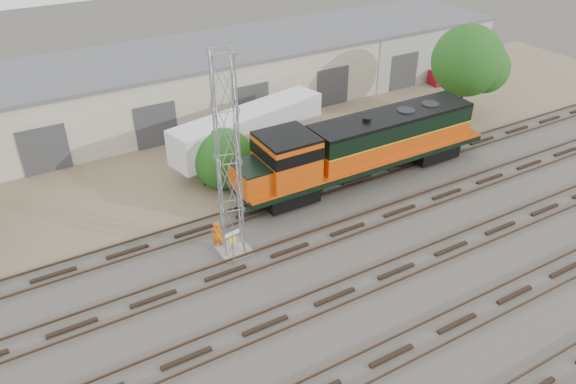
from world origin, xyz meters
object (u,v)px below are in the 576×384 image
locomotive (361,147)px  worker (217,235)px  signal_tower (228,164)px  semi_trailer (252,128)px

locomotive → worker: 11.82m
signal_tower → worker: bearing=133.1°
locomotive → worker: size_ratio=10.59×
locomotive → worker: locomotive is taller
semi_trailer → locomotive: bearing=-67.5°
signal_tower → semi_trailer: bearing=57.2°
signal_tower → worker: 4.84m
semi_trailer → signal_tower: bearing=-135.3°
locomotive → signal_tower: bearing=-165.2°
locomotive → semi_trailer: bearing=124.9°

